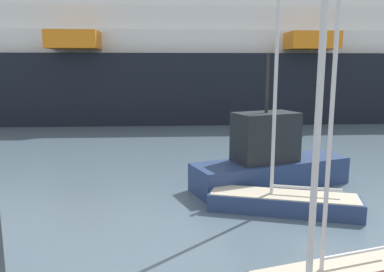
# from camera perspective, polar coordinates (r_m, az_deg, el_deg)

# --- Properties ---
(sailboat_1) EXTENTS (4.85, 2.23, 7.47)m
(sailboat_1) POSITION_cam_1_polar(r_m,az_deg,el_deg) (11.64, 20.13, -18.25)
(sailboat_1) COLOR maroon
(sailboat_1) RESTS_ON ground_plane
(sailboat_4) EXTENTS (6.17, 3.27, 10.71)m
(sailboat_4) POSITION_cam_1_polar(r_m,az_deg,el_deg) (16.12, 13.34, -9.07)
(sailboat_4) COLOR navy
(sailboat_4) RESTS_ON ground_plane
(fishing_boat_0) EXTENTS (8.14, 4.58, 6.41)m
(fishing_boat_0) POSITION_cam_1_polar(r_m,az_deg,el_deg) (18.95, 11.36, -3.71)
(fishing_boat_0) COLOR navy
(fishing_boat_0) RESTS_ON ground_plane
(cruise_ship) EXTENTS (128.93, 22.71, 22.75)m
(cruise_ship) POSITION_cam_1_polar(r_m,az_deg,el_deg) (46.68, -0.62, 12.12)
(cruise_ship) COLOR black
(cruise_ship) RESTS_ON ground_plane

